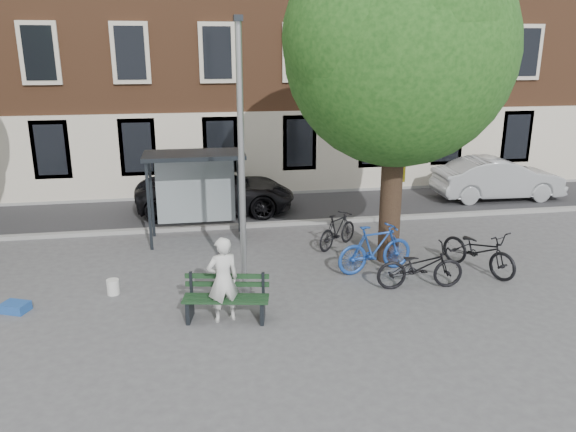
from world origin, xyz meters
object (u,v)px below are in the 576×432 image
(bike_d, at_px, (338,230))
(notice_sign, at_px, (398,184))
(bench, at_px, (226,300))
(bike_a, at_px, (420,266))
(painter, at_px, (223,280))
(car_dark, at_px, (216,191))
(bike_c, at_px, (479,250))
(car_silver, at_px, (498,178))
(lamppost, at_px, (242,176))
(bus_shelter, at_px, (209,176))
(bike_b, at_px, (375,248))

(bike_d, bearing_deg, notice_sign, -108.94)
(bench, relative_size, bike_a, 0.90)
(painter, relative_size, car_dark, 0.34)
(bench, height_order, car_dark, car_dark)
(bike_c, relative_size, notice_sign, 1.02)
(bike_d, relative_size, car_silver, 0.36)
(lamppost, bearing_deg, painter, -113.53)
(bus_shelter, bearing_deg, notice_sign, -6.20)
(painter, height_order, car_dark, painter)
(bench, distance_m, car_dark, 8.08)
(bus_shelter, distance_m, bench, 5.49)
(bus_shelter, xyz_separation_m, notice_sign, (5.57, -0.61, -0.33))
(bench, height_order, bike_c, bike_c)
(bike_d, height_order, car_silver, car_silver)
(lamppost, relative_size, bike_c, 2.81)
(bike_a, distance_m, car_dark, 8.51)
(lamppost, bearing_deg, notice_sign, 35.20)
(bike_b, xyz_separation_m, bike_c, (2.58, -0.44, -0.05))
(bike_a, bearing_deg, bike_c, -64.96)
(lamppost, relative_size, car_silver, 1.29)
(bike_d, bearing_deg, bus_shelter, 28.54)
(painter, relative_size, bench, 0.99)
(bike_c, bearing_deg, bus_shelter, 124.50)
(bike_d, xyz_separation_m, car_silver, (7.27, 4.21, 0.27))
(painter, bearing_deg, car_dark, -105.56)
(bike_d, distance_m, car_silver, 8.41)
(painter, height_order, car_silver, painter)
(lamppost, bearing_deg, car_dark, 92.54)
(bike_b, bearing_deg, bike_c, -111.42)
(notice_sign, bearing_deg, bus_shelter, -173.19)
(bike_c, height_order, car_silver, car_silver)
(bike_a, relative_size, bike_b, 1.00)
(bus_shelter, xyz_separation_m, car_dark, (0.30, 2.79, -1.17))
(lamppost, xyz_separation_m, bus_shelter, (-0.61, 4.11, -0.87))
(bus_shelter, distance_m, painter, 5.45)
(lamppost, bearing_deg, bike_c, 3.27)
(painter, relative_size, notice_sign, 0.86)
(bike_c, xyz_separation_m, bike_d, (-3.06, 2.37, -0.06))
(bench, xyz_separation_m, bike_c, (6.46, 1.52, 0.15))
(bike_a, bearing_deg, painter, 104.47)
(car_dark, distance_m, car_silver, 10.50)
(notice_sign, bearing_deg, lamppost, -131.79)
(bike_c, bearing_deg, lamppost, 157.53)
(lamppost, xyz_separation_m, bench, (-0.49, -1.18, -2.36))
(bike_a, relative_size, notice_sign, 0.97)
(bike_a, height_order, bike_b, bike_b)
(painter, relative_size, bike_b, 0.88)
(bike_a, height_order, car_silver, car_silver)
(bus_shelter, relative_size, painter, 1.55)
(bike_b, distance_m, car_dark, 7.15)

